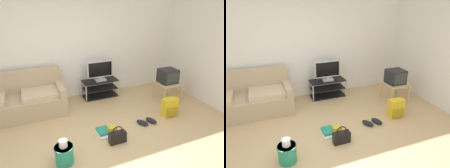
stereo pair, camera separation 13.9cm
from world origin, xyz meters
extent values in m
cube|color=tan|center=(0.00, 0.00, -0.01)|extent=(9.00, 9.80, 0.02)
cube|color=silver|center=(0.00, 2.45, 1.35)|extent=(9.00, 0.10, 2.70)
cube|color=silver|center=(3.05, 0.84, 1.35)|extent=(0.10, 3.60, 2.70)
cube|color=tan|center=(-1.27, 1.88, 0.21)|extent=(2.09, 0.91, 0.42)
cube|color=tan|center=(-1.27, 2.24, 0.67)|extent=(2.09, 0.20, 0.50)
cube|color=tan|center=(-0.29, 1.88, 0.51)|extent=(0.14, 0.91, 0.18)
cube|color=#CBAF89|center=(-0.70, 1.82, 0.47)|extent=(0.84, 0.64, 0.10)
cube|color=black|center=(0.77, 2.12, 0.44)|extent=(0.91, 0.42, 0.02)
cube|color=black|center=(0.77, 2.12, 0.22)|extent=(0.87, 0.41, 0.02)
cube|color=black|center=(0.77, 2.12, 0.01)|extent=(0.91, 0.42, 0.02)
cylinder|color=#B7B7BC|center=(0.33, 1.92, 0.22)|extent=(0.03, 0.03, 0.45)
cylinder|color=#B7B7BC|center=(1.21, 1.92, 0.22)|extent=(0.03, 0.03, 0.45)
cylinder|color=#B7B7BC|center=(0.33, 2.31, 0.22)|extent=(0.03, 0.03, 0.45)
cylinder|color=#B7B7BC|center=(1.21, 2.31, 0.22)|extent=(0.03, 0.03, 0.45)
cube|color=#B2B2B7|center=(0.77, 2.10, 0.47)|extent=(0.27, 0.22, 0.05)
cube|color=#B2B2B7|center=(0.77, 2.10, 0.52)|extent=(0.05, 0.04, 0.04)
cube|color=#B2B2B7|center=(0.77, 2.10, 0.75)|extent=(0.67, 0.04, 0.42)
cube|color=black|center=(0.77, 2.07, 0.75)|extent=(0.61, 0.01, 0.36)
cube|color=tan|center=(2.26, 1.27, 0.44)|extent=(0.55, 0.55, 0.03)
cube|color=tan|center=(2.01, 1.02, 0.21)|extent=(0.04, 0.04, 0.43)
cube|color=tan|center=(2.50, 1.02, 0.21)|extent=(0.04, 0.04, 0.43)
cube|color=tan|center=(2.01, 1.51, 0.21)|extent=(0.04, 0.04, 0.43)
cube|color=tan|center=(2.50, 1.51, 0.21)|extent=(0.04, 0.04, 0.43)
cube|color=#232326|center=(2.26, 1.29, 0.63)|extent=(0.42, 0.38, 0.34)
cube|color=#333833|center=(2.26, 1.10, 0.63)|extent=(0.34, 0.01, 0.26)
cube|color=gold|center=(1.80, 0.58, 0.20)|extent=(0.33, 0.17, 0.40)
cube|color=#A4851A|center=(1.80, 0.47, 0.13)|extent=(0.25, 0.04, 0.18)
cylinder|color=#A4851A|center=(1.71, 0.68, 0.22)|extent=(0.04, 0.04, 0.32)
cylinder|color=#A4851A|center=(1.90, 0.68, 0.22)|extent=(0.04, 0.04, 0.32)
cube|color=black|center=(0.36, 0.17, 0.10)|extent=(0.31, 0.13, 0.20)
torus|color=black|center=(0.36, 0.17, 0.23)|extent=(0.19, 0.02, 0.19)
cylinder|color=#238466|center=(-0.59, 0.04, 0.15)|extent=(0.28, 0.28, 0.30)
cylinder|color=#238466|center=(-0.59, 0.04, 0.29)|extent=(0.30, 0.30, 0.02)
cylinder|color=white|center=(-0.59, 0.04, 0.35)|extent=(0.13, 0.13, 0.14)
ellipsoid|color=black|center=(1.07, 0.48, 0.04)|extent=(0.23, 0.29, 0.09)
ellipsoid|color=black|center=(1.28, 0.48, 0.04)|extent=(0.21, 0.29, 0.09)
cube|color=silver|center=(0.32, 0.49, 0.01)|extent=(0.42, 0.35, 0.03)
cube|color=gold|center=(0.39, 0.45, 0.08)|extent=(0.16, 0.12, 0.11)
cube|color=#238466|center=(0.23, 0.53, 0.05)|extent=(0.22, 0.28, 0.04)
camera|label=1|loc=(-0.93, -2.57, 2.31)|focal=32.97mm
camera|label=2|loc=(-0.80, -2.62, 2.31)|focal=32.97mm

